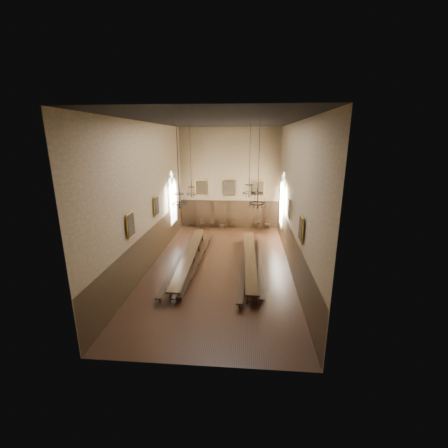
# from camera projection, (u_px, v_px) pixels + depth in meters

# --- Properties ---
(floor) EXTENTS (9.00, 18.00, 0.02)m
(floor) POSITION_uv_depth(u_px,v_px,m) (221.00, 266.00, 19.64)
(floor) COLOR black
(floor) RESTS_ON ground
(ceiling) EXTENTS (9.00, 18.00, 0.02)m
(ceiling) POSITION_uv_depth(u_px,v_px,m) (220.00, 121.00, 17.14)
(ceiling) COLOR black
(ceiling) RESTS_ON ground
(wall_back) EXTENTS (9.00, 0.02, 9.00)m
(wall_back) POSITION_uv_depth(u_px,v_px,m) (230.00, 179.00, 27.02)
(wall_back) COLOR #7D6B4D
(wall_back) RESTS_ON ground
(wall_front) EXTENTS (9.00, 0.02, 9.00)m
(wall_front) POSITION_uv_depth(u_px,v_px,m) (195.00, 251.00, 9.76)
(wall_front) COLOR #7D6B4D
(wall_front) RESTS_ON ground
(wall_left) EXTENTS (0.02, 18.00, 9.00)m
(wall_left) POSITION_uv_depth(u_px,v_px,m) (149.00, 197.00, 18.74)
(wall_left) COLOR #7D6B4D
(wall_left) RESTS_ON ground
(wall_right) EXTENTS (0.02, 18.00, 9.00)m
(wall_right) POSITION_uv_depth(u_px,v_px,m) (295.00, 199.00, 18.04)
(wall_right) COLOR #7D6B4D
(wall_right) RESTS_ON ground
(wainscot_panelling) EXTENTS (9.00, 18.00, 2.50)m
(wainscot_panelling) POSITION_uv_depth(u_px,v_px,m) (220.00, 248.00, 19.29)
(wainscot_panelling) COLOR black
(wainscot_panelling) RESTS_ON floor
(table_left) EXTENTS (1.02, 10.51, 0.82)m
(table_left) POSITION_uv_depth(u_px,v_px,m) (190.00, 259.00, 19.73)
(table_left) COLOR black
(table_left) RESTS_ON floor
(table_right) EXTENTS (0.92, 9.95, 0.77)m
(table_right) POSITION_uv_depth(u_px,v_px,m) (250.00, 262.00, 19.27)
(table_right) COLOR black
(table_right) RESTS_ON floor
(bench_left_outer) EXTENTS (0.36, 10.59, 0.48)m
(bench_left_outer) POSITION_uv_depth(u_px,v_px,m) (181.00, 260.00, 19.81)
(bench_left_outer) COLOR black
(bench_left_outer) RESTS_ON floor
(bench_left_inner) EXTENTS (0.60, 10.05, 0.45)m
(bench_left_inner) POSITION_uv_depth(u_px,v_px,m) (198.00, 261.00, 19.66)
(bench_left_inner) COLOR black
(bench_left_inner) RESTS_ON floor
(bench_right_inner) EXTENTS (0.62, 10.55, 0.47)m
(bench_right_inner) POSITION_uv_depth(u_px,v_px,m) (244.00, 263.00, 19.31)
(bench_right_inner) COLOR black
(bench_right_inner) RESTS_ON floor
(bench_right_outer) EXTENTS (0.60, 10.27, 0.46)m
(bench_right_outer) POSITION_uv_depth(u_px,v_px,m) (260.00, 261.00, 19.57)
(bench_right_outer) COLOR black
(bench_right_outer) RESTS_ON floor
(chair_0) EXTENTS (0.40, 0.40, 0.87)m
(chair_0) POSITION_uv_depth(u_px,v_px,m) (191.00, 224.00, 28.07)
(chair_0) COLOR black
(chair_0) RESTS_ON floor
(chair_1) EXTENTS (0.53, 0.53, 0.96)m
(chair_1) POSITION_uv_depth(u_px,v_px,m) (203.00, 225.00, 27.95)
(chair_1) COLOR black
(chair_1) RESTS_ON floor
(chair_2) EXTENTS (0.41, 0.41, 0.89)m
(chair_2) POSITION_uv_depth(u_px,v_px,m) (212.00, 225.00, 27.92)
(chair_2) COLOR black
(chair_2) RESTS_ON floor
(chair_3) EXTENTS (0.45, 0.45, 1.02)m
(chair_3) POSITION_uv_depth(u_px,v_px,m) (223.00, 225.00, 27.72)
(chair_3) COLOR black
(chair_3) RESTS_ON floor
(chair_4) EXTENTS (0.48, 0.48, 0.91)m
(chair_4) POSITION_uv_depth(u_px,v_px,m) (234.00, 225.00, 27.69)
(chair_4) COLOR black
(chair_4) RESTS_ON floor
(chair_6) EXTENTS (0.48, 0.48, 1.02)m
(chair_6) POSITION_uv_depth(u_px,v_px,m) (257.00, 226.00, 27.49)
(chair_6) COLOR black
(chair_6) RESTS_ON floor
(chair_7) EXTENTS (0.49, 0.49, 1.02)m
(chair_7) POSITION_uv_depth(u_px,v_px,m) (267.00, 226.00, 27.47)
(chair_7) COLOR black
(chair_7) RESTS_ON floor
(chandelier_back_left) EXTENTS (0.77, 0.77, 4.91)m
(chandelier_back_left) POSITION_uv_depth(u_px,v_px,m) (191.00, 189.00, 21.33)
(chandelier_back_left) COLOR black
(chandelier_back_left) RESTS_ON ceiling
(chandelier_back_right) EXTENTS (0.85, 0.85, 4.65)m
(chandelier_back_right) POSITION_uv_depth(u_px,v_px,m) (249.00, 188.00, 20.10)
(chandelier_back_right) COLOR black
(chandelier_back_right) RESTS_ON ceiling
(chandelier_front_left) EXTENTS (0.80, 0.80, 4.37)m
(chandelier_front_left) POSITION_uv_depth(u_px,v_px,m) (179.00, 198.00, 15.53)
(chandelier_front_left) COLOR black
(chandelier_front_left) RESTS_ON ceiling
(chandelier_front_right) EXTENTS (0.88, 0.88, 4.42)m
(chandelier_front_right) POSITION_uv_depth(u_px,v_px,m) (258.00, 198.00, 15.73)
(chandelier_front_right) COLOR black
(chandelier_front_right) RESTS_ON ceiling
(portrait_back_0) EXTENTS (1.10, 0.12, 1.40)m
(portrait_back_0) POSITION_uv_depth(u_px,v_px,m) (201.00, 188.00, 27.32)
(portrait_back_0) COLOR gold
(portrait_back_0) RESTS_ON wall_back
(portrait_back_1) EXTENTS (1.10, 0.12, 1.40)m
(portrait_back_1) POSITION_uv_depth(u_px,v_px,m) (229.00, 188.00, 27.12)
(portrait_back_1) COLOR gold
(portrait_back_1) RESTS_ON wall_back
(portrait_back_2) EXTENTS (1.10, 0.12, 1.40)m
(portrait_back_2) POSITION_uv_depth(u_px,v_px,m) (258.00, 188.00, 26.92)
(portrait_back_2) COLOR gold
(portrait_back_2) RESTS_ON wall_back
(portrait_left_0) EXTENTS (0.12, 1.00, 1.30)m
(portrait_left_0) POSITION_uv_depth(u_px,v_px,m) (156.00, 206.00, 19.91)
(portrait_left_0) COLOR gold
(portrait_left_0) RESTS_ON wall_left
(portrait_left_1) EXTENTS (0.12, 1.00, 1.30)m
(portrait_left_1) POSITION_uv_depth(u_px,v_px,m) (131.00, 225.00, 15.60)
(portrait_left_1) COLOR gold
(portrait_left_1) RESTS_ON wall_left
(portrait_right_0) EXTENTS (0.12, 1.00, 1.30)m
(portrait_right_0) POSITION_uv_depth(u_px,v_px,m) (290.00, 209.00, 19.23)
(portrait_right_0) COLOR gold
(portrait_right_0) RESTS_ON wall_right
(portrait_right_1) EXTENTS (0.12, 1.00, 1.30)m
(portrait_right_1) POSITION_uv_depth(u_px,v_px,m) (301.00, 229.00, 14.92)
(portrait_right_1) COLOR gold
(portrait_right_1) RESTS_ON wall_right
(window_right) EXTENTS (0.20, 2.20, 4.60)m
(window_right) POSITION_uv_depth(u_px,v_px,m) (283.00, 199.00, 23.62)
(window_right) COLOR white
(window_right) RESTS_ON wall_right
(window_left) EXTENTS (0.20, 2.20, 4.60)m
(window_left) POSITION_uv_depth(u_px,v_px,m) (172.00, 198.00, 24.31)
(window_left) COLOR white
(window_left) RESTS_ON wall_left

